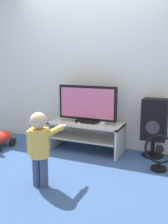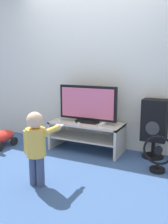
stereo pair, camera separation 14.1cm
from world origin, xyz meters
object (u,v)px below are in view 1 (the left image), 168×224
at_px(remote_primary, 59,122).
at_px(child, 40,143).
at_px(remote_secondary, 79,124).
at_px(speaker_tower, 154,121).
at_px(floor_fan, 159,154).
at_px(television, 87,105).
at_px(game_console, 103,124).

xyz_separation_m(remote_primary, child, (0.37, -1.06, 0.04)).
height_order(remote_secondary, speaker_tower, speaker_tower).
distance_m(remote_secondary, child, 1.07).
bearing_deg(floor_fan, remote_primary, 174.66).
distance_m(television, speaker_tower, 0.99).
distance_m(game_console, remote_primary, 0.67).
height_order(television, remote_secondary, television).
relative_size(remote_primary, remote_secondary, 0.99).
distance_m(game_console, floor_fan, 0.90).
bearing_deg(child, remote_primary, 109.04).
height_order(television, speaker_tower, television).
distance_m(television, remote_secondary, 0.33).
height_order(remote_primary, remote_secondary, same).
distance_m(child, speaker_tower, 1.70).
relative_size(remote_primary, floor_fan, 0.28).
relative_size(game_console, remote_secondary, 1.36).
distance_m(game_console, child, 1.20).
height_order(remote_primary, speaker_tower, speaker_tower).
xyz_separation_m(game_console, floor_fan, (0.83, -0.24, -0.25)).
bearing_deg(child, remote_secondary, 91.85).
bearing_deg(television, game_console, -18.01).
bearing_deg(remote_secondary, television, 75.25).
relative_size(game_console, floor_fan, 0.39).
height_order(game_console, child, child).
bearing_deg(remote_primary, speaker_tower, 13.26).
distance_m(remote_primary, child, 1.13).
distance_m(remote_secondary, speaker_tower, 1.07).
xyz_separation_m(remote_secondary, speaker_tower, (1.02, 0.32, 0.07)).
height_order(remote_secondary, floor_fan, same).
bearing_deg(television, remote_primary, -153.40).
xyz_separation_m(child, speaker_tower, (0.98, 1.38, 0.03)).
height_order(game_console, remote_primary, game_console).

